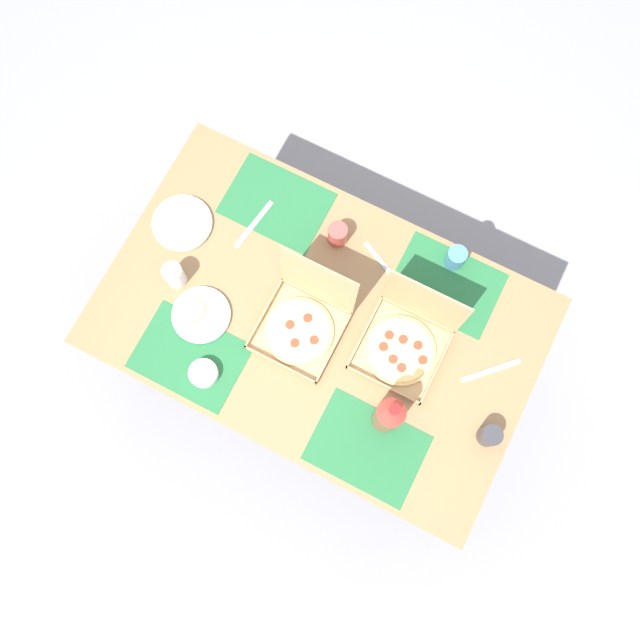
# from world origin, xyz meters

# --- Properties ---
(ground_plane) EXTENTS (6.00, 6.00, 0.00)m
(ground_plane) POSITION_xyz_m (0.00, 0.00, 0.00)
(ground_plane) COLOR gray
(dining_table) EXTENTS (1.48, 0.92, 0.78)m
(dining_table) POSITION_xyz_m (0.00, 0.00, 0.66)
(dining_table) COLOR #3F3328
(dining_table) RESTS_ON ground_plane
(placemat_near_left) EXTENTS (0.36, 0.26, 0.00)m
(placemat_near_left) POSITION_xyz_m (-0.33, -0.31, 0.78)
(placemat_near_left) COLOR #236638
(placemat_near_left) RESTS_ON dining_table
(placemat_near_right) EXTENTS (0.36, 0.26, 0.00)m
(placemat_near_right) POSITION_xyz_m (0.33, -0.31, 0.78)
(placemat_near_right) COLOR #236638
(placemat_near_right) RESTS_ON dining_table
(placemat_far_left) EXTENTS (0.36, 0.26, 0.00)m
(placemat_far_left) POSITION_xyz_m (-0.33, 0.31, 0.78)
(placemat_far_left) COLOR #236638
(placemat_far_left) RESTS_ON dining_table
(placemat_far_right) EXTENTS (0.36, 0.26, 0.00)m
(placemat_far_right) POSITION_xyz_m (0.33, 0.31, 0.78)
(placemat_far_right) COLOR #236638
(placemat_far_right) RESTS_ON dining_table
(pizza_box_center) EXTENTS (0.27, 0.29, 0.31)m
(pizza_box_center) POSITION_xyz_m (-0.04, -0.04, 0.82)
(pizza_box_center) COLOR tan
(pizza_box_center) RESTS_ON dining_table
(pizza_box_edge_far) EXTENTS (0.27, 0.28, 0.31)m
(pizza_box_edge_far) POSITION_xyz_m (0.29, 0.06, 0.83)
(pizza_box_edge_far) COLOR tan
(pizza_box_edge_far) RESTS_ON dining_table
(plate_far_right) EXTENTS (0.21, 0.21, 0.02)m
(plate_far_right) POSITION_xyz_m (-0.59, 0.09, 0.79)
(plate_far_right) COLOR white
(plate_far_right) RESTS_ON dining_table
(plate_middle) EXTENTS (0.20, 0.20, 0.03)m
(plate_middle) POSITION_xyz_m (-0.37, -0.17, 0.79)
(plate_middle) COLOR white
(plate_middle) RESTS_ON dining_table
(soda_bottle) EXTENTS (0.09, 0.09, 0.32)m
(soda_bottle) POSITION_xyz_m (0.34, -0.20, 0.91)
(soda_bottle) COLOR #B2382D
(soda_bottle) RESTS_ON dining_table
(cup_red) EXTENTS (0.07, 0.07, 0.09)m
(cup_red) POSITION_xyz_m (0.66, -0.10, 0.82)
(cup_red) COLOR #333338
(cup_red) RESTS_ON dining_table
(cup_clear_right) EXTENTS (0.07, 0.07, 0.09)m
(cup_clear_right) POSITION_xyz_m (-0.08, 0.29, 0.82)
(cup_clear_right) COLOR #BF4742
(cup_clear_right) RESTS_ON dining_table
(cup_clear_left) EXTENTS (0.07, 0.07, 0.09)m
(cup_clear_left) POSITION_xyz_m (0.32, 0.40, 0.82)
(cup_clear_left) COLOR teal
(cup_clear_left) RESTS_ON dining_table
(cup_dark) EXTENTS (0.07, 0.07, 0.10)m
(cup_dark) POSITION_xyz_m (-0.50, -0.10, 0.83)
(cup_dark) COLOR silver
(cup_dark) RESTS_ON dining_table
(condiment_bowl) EXTENTS (0.10, 0.10, 0.04)m
(condiment_bowl) POSITION_xyz_m (-0.26, -0.34, 0.80)
(condiment_bowl) COLOR white
(condiment_bowl) RESTS_ON dining_table
(knife_by_near_right) EXTENTS (0.16, 0.16, 0.00)m
(knife_by_near_right) POSITION_xyz_m (0.59, 0.11, 0.78)
(knife_by_near_right) COLOR #B7B7BC
(knife_by_near_right) RESTS_ON dining_table
(knife_by_near_left) EXTENTS (0.05, 0.21, 0.00)m
(knife_by_near_left) POSITION_xyz_m (-0.37, 0.20, 0.78)
(knife_by_near_left) COLOR #B7B7BC
(knife_by_near_left) RESTS_ON dining_table
(fork_by_far_left) EXTENTS (0.18, 0.10, 0.00)m
(fork_by_far_left) POSITION_xyz_m (0.10, 0.28, 0.78)
(fork_by_far_left) COLOR #B7B7BC
(fork_by_far_left) RESTS_ON dining_table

